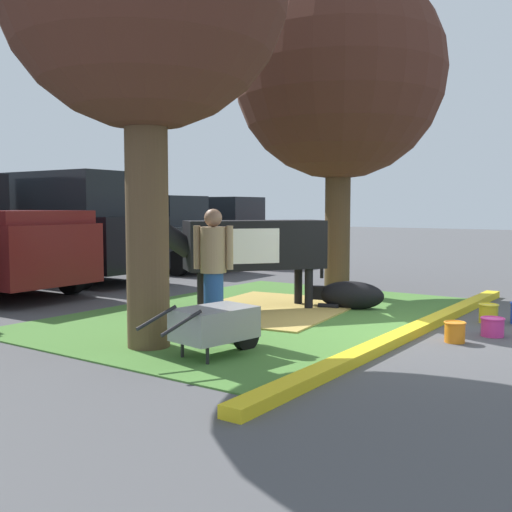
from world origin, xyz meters
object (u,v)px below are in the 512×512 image
(bucket_orange, at_px, (455,332))
(hatchback_white, at_px, (159,234))
(shade_tree_right, at_px, (339,75))
(suv_black, at_px, (68,227))
(wheelbarrow, at_px, (216,324))
(person_handler, at_px, (213,269))
(sedan_red, at_px, (221,231))
(calf_lying, at_px, (349,295))
(bucket_yellow, at_px, (488,313))
(bucket_pink, at_px, (493,326))
(cow_holstein, at_px, (249,246))

(bucket_orange, distance_m, hatchback_white, 10.44)
(shade_tree_right, xyz_separation_m, suv_black, (-1.51, 6.24, -2.98))
(wheelbarrow, bearing_deg, shade_tree_right, 12.71)
(person_handler, xyz_separation_m, sedan_red, (8.52, 6.61, 0.06))
(calf_lying, bearing_deg, shade_tree_right, 34.53)
(wheelbarrow, relative_size, hatchback_white, 0.36)
(shade_tree_right, distance_m, bucket_yellow, 5.36)
(bucket_yellow, bearing_deg, calf_lying, 92.55)
(suv_black, bearing_deg, calf_lying, -89.06)
(bucket_pink, relative_size, bucket_yellow, 1.08)
(suv_black, bearing_deg, wheelbarrow, -116.68)
(cow_holstein, bearing_deg, person_handler, -156.72)
(suv_black, distance_m, hatchback_white, 3.02)
(wheelbarrow, relative_size, bucket_orange, 5.79)
(shade_tree_right, height_order, hatchback_white, shade_tree_right)
(bucket_orange, distance_m, suv_black, 9.61)
(sedan_red, bearing_deg, bucket_orange, -126.78)
(calf_lying, bearing_deg, hatchback_white, 68.15)
(person_handler, height_order, bucket_yellow, person_handler)
(wheelbarrow, xyz_separation_m, bucket_orange, (2.35, -2.01, -0.25))
(person_handler, distance_m, wheelbarrow, 1.16)
(bucket_yellow, xyz_separation_m, suv_black, (-0.22, 9.45, 1.12))
(shade_tree_right, bearing_deg, bucket_yellow, -112.02)
(bucket_yellow, bearing_deg, bucket_pink, -162.82)
(bucket_orange, height_order, hatchback_white, hatchback_white)
(calf_lying, height_order, bucket_orange, calf_lying)
(calf_lying, bearing_deg, bucket_orange, -123.85)
(calf_lying, distance_m, bucket_yellow, 2.25)
(wheelbarrow, relative_size, bucket_yellow, 5.48)
(cow_holstein, distance_m, bucket_yellow, 3.86)
(bucket_pink, bearing_deg, hatchback_white, 69.08)
(bucket_yellow, height_order, hatchback_white, hatchback_white)
(calf_lying, bearing_deg, sedan_red, 52.33)
(person_handler, distance_m, bucket_orange, 3.21)
(wheelbarrow, bearing_deg, cow_holstein, 28.91)
(hatchback_white, bearing_deg, bucket_pink, -110.92)
(calf_lying, relative_size, suv_black, 0.29)
(shade_tree_right, relative_size, hatchback_white, 1.42)
(shade_tree_right, distance_m, hatchback_white, 7.19)
(bucket_pink, distance_m, suv_black, 9.83)
(wheelbarrow, relative_size, suv_black, 0.35)
(calf_lying, height_order, sedan_red, sedan_red)
(calf_lying, bearing_deg, cow_holstein, 130.36)
(cow_holstein, bearing_deg, bucket_pink, -86.00)
(bucket_yellow, bearing_deg, hatchback_white, 73.56)
(sedan_red, bearing_deg, calf_lying, -127.67)
(suv_black, height_order, hatchback_white, suv_black)
(suv_black, height_order, sedan_red, suv_black)
(bucket_yellow, bearing_deg, sedan_red, 60.10)
(bucket_pink, bearing_deg, person_handler, 126.92)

